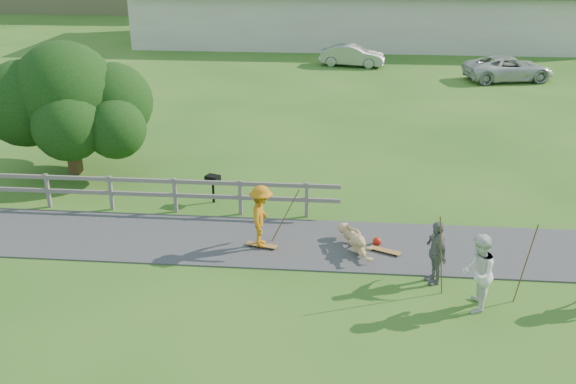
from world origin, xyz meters
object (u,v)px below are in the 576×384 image
(skater_rider, at_px, (261,220))
(car_silver, at_px, (352,55))
(bbq, at_px, (213,189))
(car_white, at_px, (509,69))
(spectator_a, at_px, (478,273))
(spectator_b, at_px, (436,252))
(skater_fallen, at_px, (355,240))
(tree, at_px, (70,125))

(skater_rider, bearing_deg, car_silver, -6.08)
(bbq, bearing_deg, car_white, 74.63)
(spectator_a, height_order, car_white, spectator_a)
(car_silver, xyz_separation_m, car_white, (8.74, -3.29, 0.03))
(car_silver, bearing_deg, spectator_b, -166.49)
(skater_fallen, bearing_deg, spectator_b, -59.96)
(skater_fallen, distance_m, tree, 11.15)
(spectator_b, xyz_separation_m, car_white, (6.79, 22.81, -0.13))
(tree, bearing_deg, car_silver, 63.41)
(skater_rider, distance_m, spectator_a, 5.78)
(spectator_b, relative_size, bbq, 1.79)
(car_silver, relative_size, car_white, 0.80)
(skater_fallen, bearing_deg, tree, 130.32)
(spectator_a, relative_size, tree, 0.33)
(spectator_b, bearing_deg, tree, -136.34)
(spectator_a, xyz_separation_m, bbq, (-7.12, 5.48, -0.47))
(spectator_b, relative_size, car_white, 0.33)
(skater_fallen, xyz_separation_m, car_silver, (-0.04, 24.63, 0.33))
(skater_fallen, bearing_deg, car_silver, 67.76)
(skater_rider, xyz_separation_m, bbq, (-1.92, 2.97, -0.40))
(spectator_a, relative_size, spectator_b, 1.14)
(skater_rider, xyz_separation_m, skater_fallen, (2.52, 0.08, -0.53))
(skater_rider, height_order, bbq, skater_rider)
(skater_rider, relative_size, skater_fallen, 0.96)
(skater_fallen, distance_m, spectator_a, 3.78)
(skater_rider, relative_size, spectator_b, 1.05)
(tree, bearing_deg, skater_fallen, -27.34)
(spectator_b, bearing_deg, car_white, 146.26)
(spectator_a, xyz_separation_m, spectator_b, (-0.78, 1.13, -0.11))
(bbq, bearing_deg, skater_rider, -37.06)
(skater_fallen, relative_size, tree, 0.32)
(spectator_a, relative_size, bbq, 2.04)
(car_silver, bearing_deg, bbq, 177.82)
(skater_fallen, bearing_deg, bbq, 124.65)
(car_silver, bearing_deg, skater_fallen, -170.66)
(car_silver, distance_m, tree, 21.89)
(spectator_a, bearing_deg, bbq, -112.81)
(tree, bearing_deg, skater_rider, -35.25)
(skater_rider, height_order, tree, tree)
(skater_rider, relative_size, car_white, 0.35)
(car_silver, relative_size, bbq, 4.37)
(skater_rider, relative_size, car_silver, 0.43)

